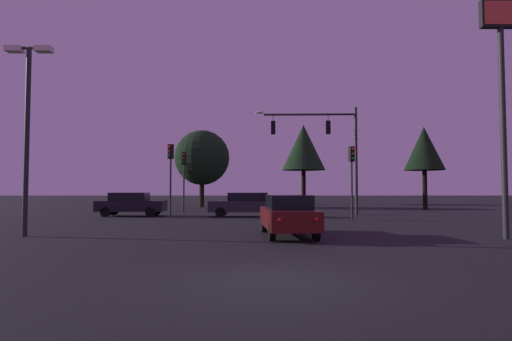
{
  "coord_description": "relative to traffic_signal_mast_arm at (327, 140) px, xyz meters",
  "views": [
    {
      "loc": [
        -0.45,
        -7.77,
        1.72
      ],
      "look_at": [
        -0.21,
        20.77,
        3.04
      ],
      "focal_mm": 28.78,
      "sensor_mm": 36.0,
      "label": 1
    }
  ],
  "objects": [
    {
      "name": "traffic_light_corner_left",
      "position": [
        0.81,
        -3.42,
        -2.02
      ],
      "size": [
        0.37,
        0.39,
        4.27
      ],
      "color": "#232326",
      "rests_on": "ground"
    },
    {
      "name": "car_crossing_right",
      "position": [
        -12.92,
        -0.94,
        -4.25
      ],
      "size": [
        4.37,
        1.89,
        1.52
      ],
      "color": "black",
      "rests_on": "ground"
    },
    {
      "name": "ground_plane",
      "position": [
        -4.61,
        4.7,
        -5.05
      ],
      "size": [
        168.0,
        168.0,
        0.0
      ],
      "primitive_type": "plane",
      "color": "black",
      "rests_on": "ground"
    },
    {
      "name": "traffic_signal_mast_arm",
      "position": [
        0.0,
        0.0,
        0.0
      ],
      "size": [
        6.89,
        0.52,
        7.29
      ],
      "color": "#232326",
      "rests_on": "ground"
    },
    {
      "name": "tree_center_horizon",
      "position": [
        -10.02,
        12.55,
        -0.22
      ],
      "size": [
        5.38,
        5.38,
        7.53
      ],
      "color": "black",
      "rests_on": "ground"
    },
    {
      "name": "car_nearside_lane",
      "position": [
        -3.75,
        -12.32,
        -4.25
      ],
      "size": [
        1.97,
        4.58,
        1.52
      ],
      "color": "#4C0F0F",
      "rests_on": "ground"
    },
    {
      "name": "tree_behind_sign",
      "position": [
        9.76,
        7.54,
        0.17
      ],
      "size": [
        3.39,
        3.39,
        7.15
      ],
      "color": "black",
      "rests_on": "ground"
    },
    {
      "name": "traffic_light_corner_right",
      "position": [
        -10.07,
        -2.59,
        -1.88
      ],
      "size": [
        0.36,
        0.38,
        4.49
      ],
      "color": "#232326",
      "rests_on": "ground"
    },
    {
      "name": "traffic_light_median",
      "position": [
        -10.21,
        3.12,
        -1.87
      ],
      "size": [
        0.34,
        0.37,
        4.5
      ],
      "color": "#232326",
      "rests_on": "ground"
    },
    {
      "name": "store_sign_illuminated",
      "position": [
        3.73,
        -13.36,
        1.02
      ],
      "size": [
        1.4,
        0.27,
        8.45
      ],
      "color": "#232326",
      "rests_on": "ground"
    },
    {
      "name": "tree_left_far",
      "position": [
        1.01,
        21.04,
        1.66
      ],
      "size": [
        5.12,
        5.12,
        9.47
      ],
      "color": "black",
      "rests_on": "ground"
    },
    {
      "name": "car_crossing_left",
      "position": [
        -5.48,
        -1.6,
        -4.25
      ],
      "size": [
        4.66,
        1.76,
        1.52
      ],
      "color": "#232328",
      "rests_on": "ground"
    },
    {
      "name": "parking_lot_lamp_post",
      "position": [
        -13.41,
        -12.42,
        -0.49
      ],
      "size": [
        1.7,
        0.36,
        7.05
      ],
      "color": "#232326",
      "rests_on": "ground"
    }
  ]
}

